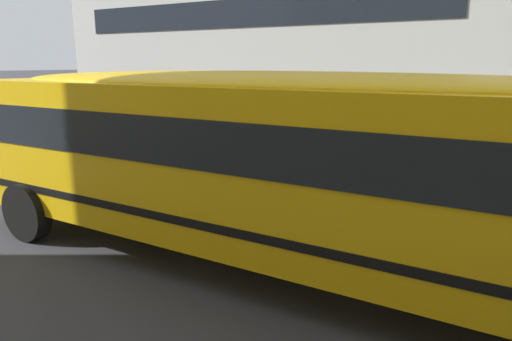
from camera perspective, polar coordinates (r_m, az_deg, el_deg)
school_bus at (r=6.86m, az=4.61°, el=1.77°), size 13.74×3.47×3.06m
parked_car_dark_blue_by_lamppost at (r=21.12m, az=-24.31°, el=5.67°), size 3.99×2.05×1.64m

